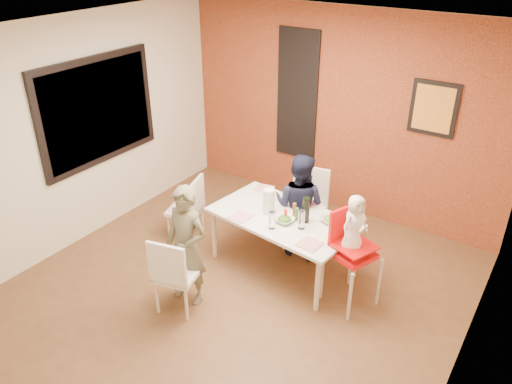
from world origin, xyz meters
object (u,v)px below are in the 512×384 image
Objects in this scene: dining_table at (284,221)px; toddler at (354,225)px; chair_far at (307,203)px; child_near at (187,246)px; chair_near at (174,272)px; child_far at (299,205)px; wine_bottle at (306,210)px; chair_left at (190,206)px; high_chair at (350,249)px; paper_towel_roll at (269,201)px.

toddler is (0.88, -0.14, 0.33)m from dining_table.
chair_far is 1.72m from child_near.
chair_near is 0.69× the size of child_far.
dining_table is 0.33m from wine_bottle.
child_far is at bearing 94.49° from chair_left.
child_far reaches higher than wine_bottle.
high_chair is 1.06m from paper_towel_roll.
child_near is (-0.50, -1.64, 0.11)m from chair_far.
dining_table is 0.36m from child_far.
chair_far is 0.26m from child_far.
chair_far is at bearing 115.76° from wine_bottle.
wine_bottle is at bearing 96.39° from high_chair.
chair_far is 0.71m from paper_towel_roll.
dining_table is at bearing -125.18° from chair_near.
wine_bottle reaches higher than dining_table.
wine_bottle is at bearing -133.66° from chair_near.
wine_bottle is at bearing 79.28° from chair_left.
wine_bottle is (1.52, 0.16, 0.35)m from chair_left.
high_chair is at bearing 77.18° from toddler.
wine_bottle is 0.44m from paper_towel_roll.
child_near is at bearing -126.36° from wine_bottle.
high_chair is at bearing 73.26° from chair_left.
dining_table is 2.03× the size of chair_left.
high_chair is 0.83× the size of child_far.
chair_near is 1.05× the size of chair_left.
high_chair is at bearing -153.37° from chair_near.
child_far is at bearing -97.17° from chair_far.
child_far is 1.06m from toddler.
wine_bottle is (0.25, 0.03, 0.21)m from dining_table.
chair_near is 1.54m from wine_bottle.
child_near is (-0.02, 0.24, 0.17)m from chair_near.
toddler reaches higher than dining_table.
toddler is (0.90, -0.75, 0.39)m from chair_far.
chair_near is 0.83× the size of high_chair.
chair_near is at bearing -111.99° from dining_table.
chair_near is at bearing -120.47° from wine_bottle.
wine_bottle is at bearing 7.75° from dining_table.
dining_table is 0.95m from toddler.
wine_bottle is (0.26, -0.33, 0.18)m from child_far.
paper_towel_roll is at bearing 60.35° from child_far.
child_near is 1.33m from wine_bottle.
wine_bottle is at bearing 95.92° from toddler.
paper_towel_roll is at bearing 78.66° from chair_left.
chair_far is 1.55× the size of toddler.
toddler is at bearing 27.90° from child_near.
chair_near is 0.29m from child_near.
high_chair is 0.80× the size of child_near.
toddler is at bearing -103.29° from high_chair.
high_chair is 0.99m from child_far.
dining_table is 1.28m from chair_left.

